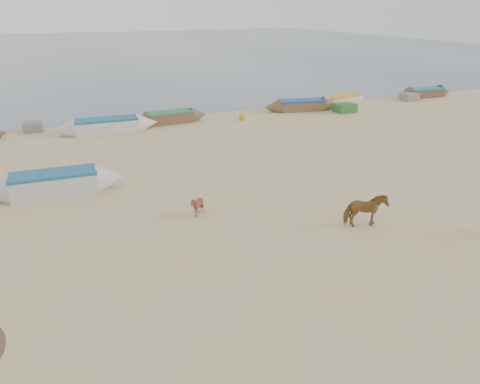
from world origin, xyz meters
name	(u,v)px	position (x,y,z in m)	size (l,w,h in m)	color
ground	(290,265)	(0.00, 0.00, 0.00)	(140.00, 140.00, 0.00)	tan
sea	(70,50)	(0.00, 82.00, 0.01)	(160.00, 160.00, 0.00)	slate
cow_adult	(365,211)	(3.83, 1.35, 0.64)	(0.69, 1.51, 1.28)	olive
calf_front	(197,206)	(-1.50, 4.69, 0.42)	(0.67, 0.76, 0.84)	brown
near_canoe	(54,183)	(-6.44, 9.18, 0.50)	(5.98, 1.32, 1.01)	beige
waterline_canoes	(135,119)	(-0.73, 20.28, 0.42)	(55.65, 4.07, 0.93)	brown
beach_clutter	(208,118)	(4.09, 19.09, 0.30)	(44.21, 4.69, 0.64)	#2E6734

